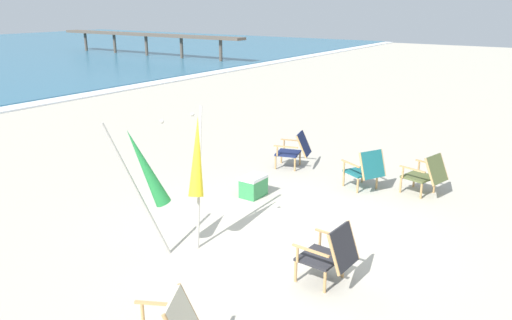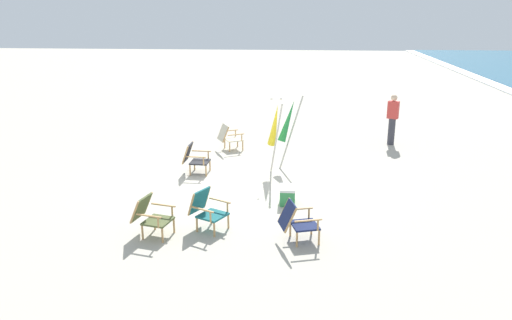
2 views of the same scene
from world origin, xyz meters
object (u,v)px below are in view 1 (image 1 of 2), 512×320
Objects in this scene: beach_chair_mid_center at (330,253)px; beach_chair_back_left at (366,169)px; beach_chair_front_right at (295,149)px; beach_chair_far_center at (427,173)px; umbrella_furled_yellow at (197,158)px; cooler_box at (253,186)px; umbrella_furled_green at (145,169)px.

beach_chair_back_left is at bearing 15.17° from beach_chair_mid_center.
beach_chair_front_right and beach_chair_far_center have the same top height.
beach_chair_back_left is at bearing -19.14° from umbrella_furled_yellow.
beach_chair_far_center is at bearing -90.95° from beach_chair_front_right.
beach_chair_far_center is at bearing -30.15° from umbrella_furled_yellow.
beach_chair_far_center is 0.41× the size of umbrella_furled_yellow.
beach_chair_back_left is 1.04× the size of beach_chair_far_center.
beach_chair_back_left reaches higher than beach_chair_far_center.
umbrella_furled_yellow reaches higher than beach_chair_far_center.
umbrella_furled_green is at bearing -178.76° from cooler_box.
beach_chair_back_left is 0.43× the size of umbrella_furled_green.
beach_chair_mid_center reaches higher than beach_chair_front_right.
beach_chair_back_left is at bearing -20.24° from umbrella_furled_green.
beach_chair_mid_center is 0.41× the size of umbrella_furled_green.
beach_chair_mid_center is 1.67× the size of cooler_box.
beach_chair_mid_center is 3.21m from cooler_box.
beach_chair_mid_center is 2.32m from umbrella_furled_yellow.
beach_chair_front_right is 4.74m from beach_chair_mid_center.
umbrella_furled_green is at bearing -176.70° from beach_chair_front_right.
beach_chair_back_left is 3.79m from umbrella_furled_yellow.
beach_chair_back_left is 3.57m from beach_chair_mid_center.
beach_chair_front_right is 1.93m from cooler_box.
umbrella_furled_green is 0.77m from umbrella_furled_yellow.
beach_chair_far_center reaches higher than cooler_box.
beach_chair_mid_center is 0.98× the size of beach_chair_far_center.
umbrella_furled_green is 2.91m from cooler_box.
beach_chair_front_right is 4.70m from umbrella_furled_green.
umbrella_furled_yellow reaches higher than cooler_box.
cooler_box is at bearing 52.20° from beach_chair_mid_center.
umbrella_furled_green is (-0.74, 2.47, 0.86)m from beach_chair_mid_center.
umbrella_furled_yellow reaches higher than beach_chair_front_right.
beach_chair_back_left reaches higher than beach_chair_front_right.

